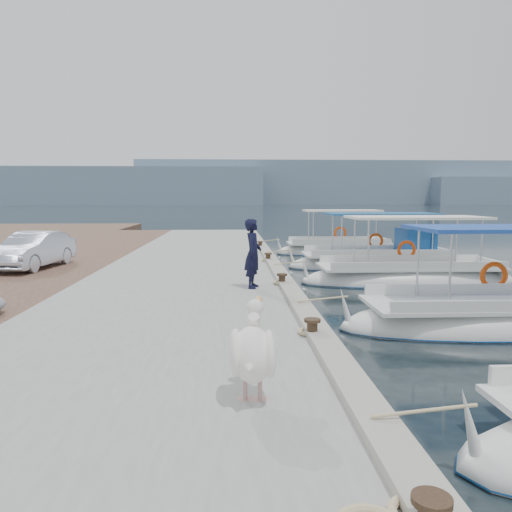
{
  "coord_description": "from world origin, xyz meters",
  "views": [
    {
      "loc": [
        -1.7,
        -11.6,
        2.84
      ],
      "look_at": [
        -1.0,
        2.39,
        1.2
      ],
      "focal_mm": 35.0,
      "sensor_mm": 36.0,
      "label": 1
    }
  ],
  "objects_px": {
    "parked_car": "(33,250)",
    "fishing_caique_d": "(378,263)",
    "fishing_caique_b": "(504,323)",
    "fishing_caique_e": "(338,251)",
    "fishing_caique_c": "(409,279)",
    "pelican": "(253,351)",
    "fisherman": "(253,253)"
  },
  "relations": [
    {
      "from": "parked_car",
      "to": "fishing_caique_d",
      "type": "bearing_deg",
      "value": 21.52
    },
    {
      "from": "fishing_caique_b",
      "to": "fishing_caique_e",
      "type": "distance_m",
      "value": 14.61
    },
    {
      "from": "fishing_caique_d",
      "to": "fishing_caique_c",
      "type": "bearing_deg",
      "value": -90.98
    },
    {
      "from": "fishing_caique_e",
      "to": "pelican",
      "type": "bearing_deg",
      "value": -105.02
    },
    {
      "from": "fishing_caique_d",
      "to": "fisherman",
      "type": "relative_size",
      "value": 4.01
    },
    {
      "from": "fishing_caique_c",
      "to": "fisherman",
      "type": "height_order",
      "value": "fisherman"
    },
    {
      "from": "fishing_caique_d",
      "to": "fishing_caique_e",
      "type": "bearing_deg",
      "value": 96.48
    },
    {
      "from": "fishing_caique_d",
      "to": "fisherman",
      "type": "distance_m",
      "value": 9.0
    },
    {
      "from": "pelican",
      "to": "fishing_caique_b",
      "type": "bearing_deg",
      "value": 39.76
    },
    {
      "from": "fishing_caique_b",
      "to": "fishing_caique_d",
      "type": "distance_m",
      "value": 9.57
    },
    {
      "from": "fishing_caique_e",
      "to": "fisherman",
      "type": "height_order",
      "value": "fisherman"
    },
    {
      "from": "pelican",
      "to": "fishing_caique_c",
      "type": "bearing_deg",
      "value": 61.81
    },
    {
      "from": "fishing_caique_b",
      "to": "fishing_caique_d",
      "type": "bearing_deg",
      "value": 89.63
    },
    {
      "from": "fishing_caique_d",
      "to": "pelican",
      "type": "distance_m",
      "value": 15.46
    },
    {
      "from": "fishing_caique_c",
      "to": "fishing_caique_d",
      "type": "height_order",
      "value": "same"
    },
    {
      "from": "fishing_caique_d",
      "to": "pelican",
      "type": "xyz_separation_m",
      "value": [
        -5.76,
        -14.32,
        0.88
      ]
    },
    {
      "from": "fishing_caique_d",
      "to": "parked_car",
      "type": "xyz_separation_m",
      "value": [
        -12.59,
        -3.06,
        0.92
      ]
    },
    {
      "from": "fishing_caique_d",
      "to": "parked_car",
      "type": "distance_m",
      "value": 12.99
    },
    {
      "from": "fishing_caique_c",
      "to": "fisherman",
      "type": "bearing_deg",
      "value": -147.77
    },
    {
      "from": "fishing_caique_b",
      "to": "fishing_caique_d",
      "type": "relative_size",
      "value": 1.01
    },
    {
      "from": "fishing_caique_b",
      "to": "pelican",
      "type": "bearing_deg",
      "value": -140.24
    },
    {
      "from": "fishing_caique_b",
      "to": "fishing_caique_e",
      "type": "xyz_separation_m",
      "value": [
        -0.51,
        14.6,
        0.0
      ]
    },
    {
      "from": "fishing_caique_c",
      "to": "fishing_caique_b",
      "type": "bearing_deg",
      "value": -89.98
    },
    {
      "from": "fishing_caique_e",
      "to": "parked_car",
      "type": "relative_size",
      "value": 1.71
    },
    {
      "from": "fisherman",
      "to": "parked_car",
      "type": "height_order",
      "value": "fisherman"
    },
    {
      "from": "fishing_caique_b",
      "to": "pelican",
      "type": "xyz_separation_m",
      "value": [
        -5.7,
        -4.74,
        0.95
      ]
    },
    {
      "from": "fishing_caique_c",
      "to": "pelican",
      "type": "xyz_separation_m",
      "value": [
        -5.7,
        -10.64,
        0.95
      ]
    },
    {
      "from": "parked_car",
      "to": "fishing_caique_c",
      "type": "bearing_deg",
      "value": 5.01
    },
    {
      "from": "fishing_caique_d",
      "to": "fishing_caique_e",
      "type": "relative_size",
      "value": 1.15
    },
    {
      "from": "fishing_caique_b",
      "to": "parked_car",
      "type": "xyz_separation_m",
      "value": [
        -12.53,
        6.51,
        0.98
      ]
    },
    {
      "from": "fishing_caique_b",
      "to": "pelican",
      "type": "distance_m",
      "value": 7.48
    },
    {
      "from": "fishing_caique_b",
      "to": "parked_car",
      "type": "relative_size",
      "value": 1.99
    }
  ]
}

